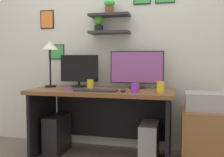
{
  "coord_description": "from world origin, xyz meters",
  "views": [
    {
      "loc": [
        0.8,
        -2.72,
        1.07
      ],
      "look_at": [
        0.1,
        0.05,
        0.87
      ],
      "focal_mm": 42.48,
      "sensor_mm": 36.0,
      "label": 1
    }
  ],
  "objects": [
    {
      "name": "coffee_mug",
      "position": [
        0.39,
        -0.16,
        0.8
      ],
      "size": [
        0.08,
        0.08,
        0.09
      ],
      "primitive_type": "cylinder",
      "color": "purple",
      "rests_on": "desk"
    },
    {
      "name": "keyboard",
      "position": [
        -0.02,
        -0.18,
        0.76
      ],
      "size": [
        0.44,
        0.14,
        0.02
      ],
      "primitive_type": "cube",
      "color": "#2D2D33",
      "rests_on": "desk"
    },
    {
      "name": "monitor_right",
      "position": [
        0.34,
        0.22,
        0.97
      ],
      "size": [
        0.6,
        0.18,
        0.42
      ],
      "color": "black",
      "rests_on": "desk"
    },
    {
      "name": "desk",
      "position": [
        0.0,
        0.05,
        0.54
      ],
      "size": [
        1.54,
        0.68,
        0.75
      ],
      "color": "brown",
      "rests_on": "ground"
    },
    {
      "name": "drawer_cabinet",
      "position": [
        1.06,
        0.01,
        0.29
      ],
      "size": [
        0.44,
        0.5,
        0.58
      ],
      "primitive_type": "cube",
      "color": "brown",
      "rests_on": "ground"
    },
    {
      "name": "water_cup",
      "position": [
        0.63,
        -0.14,
        0.81
      ],
      "size": [
        0.07,
        0.07,
        0.11
      ],
      "primitive_type": "cylinder",
      "color": "yellow",
      "rests_on": "desk"
    },
    {
      "name": "pen_cup",
      "position": [
        -0.15,
        0.07,
        0.8
      ],
      "size": [
        0.07,
        0.07,
        0.1
      ],
      "primitive_type": "cylinder",
      "color": "yellow",
      "rests_on": "desk"
    },
    {
      "name": "monitor_left",
      "position": [
        -0.34,
        0.22,
        0.94
      ],
      "size": [
        0.47,
        0.18,
        0.38
      ],
      "color": "black",
      "rests_on": "desk"
    },
    {
      "name": "computer_mouse",
      "position": [
        0.27,
        -0.16,
        0.77
      ],
      "size": [
        0.06,
        0.09,
        0.03
      ],
      "primitive_type": "ellipsoid",
      "color": "#2D2D33",
      "rests_on": "desk"
    },
    {
      "name": "computer_tower_left",
      "position": [
        -0.54,
        0.02,
        0.22
      ],
      "size": [
        0.18,
        0.4,
        0.43
      ],
      "primitive_type": "cube",
      "color": "black",
      "rests_on": "ground"
    },
    {
      "name": "desk_lamp",
      "position": [
        -0.66,
        0.11,
        1.19
      ],
      "size": [
        0.2,
        0.2,
        0.54
      ],
      "color": "black",
      "rests_on": "desk"
    },
    {
      "name": "back_wall_assembly",
      "position": [
        -0.0,
        0.44,
        1.36
      ],
      "size": [
        4.4,
        0.24,
        2.7
      ],
      "color": "silver",
      "rests_on": "ground"
    },
    {
      "name": "computer_tower_right",
      "position": [
        0.51,
        0.01,
        0.21
      ],
      "size": [
        0.18,
        0.4,
        0.41
      ],
      "primitive_type": "cube",
      "color": "#99999E",
      "rests_on": "ground"
    },
    {
      "name": "printer",
      "position": [
        1.06,
        0.01,
        0.66
      ],
      "size": [
        0.38,
        0.34,
        0.17
      ],
      "primitive_type": "cube",
      "color": "#9E9EA3",
      "rests_on": "drawer_cabinet"
    },
    {
      "name": "cell_phone",
      "position": [
        -0.37,
        -0.03,
        0.76
      ],
      "size": [
        0.08,
        0.14,
        0.01
      ],
      "primitive_type": "cube",
      "rotation": [
        0.0,
        0.0,
        -0.05
      ],
      "color": "purple",
      "rests_on": "desk"
    }
  ]
}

